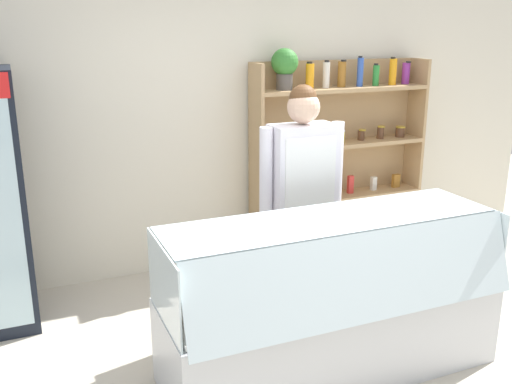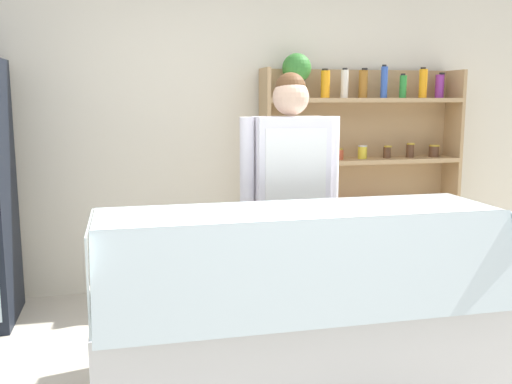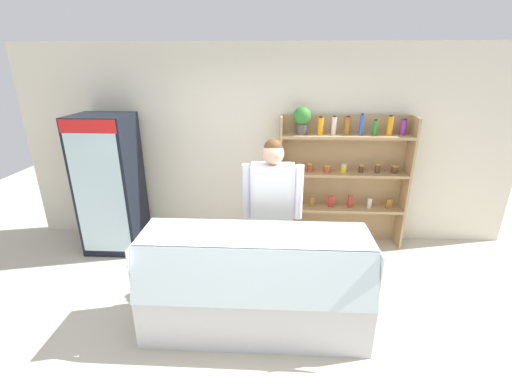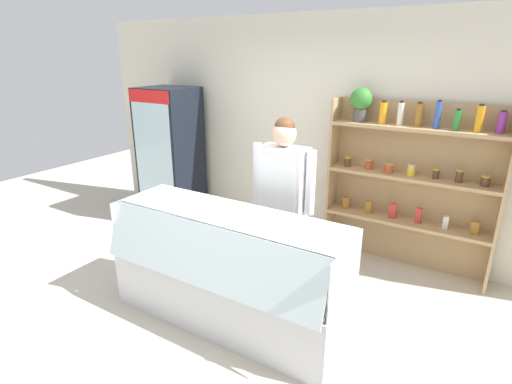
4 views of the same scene
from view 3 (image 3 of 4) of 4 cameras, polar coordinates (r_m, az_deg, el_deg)
ground_plane at (r=3.53m, az=0.69°, el=-22.95°), size 12.00×12.00×0.00m
back_wall at (r=4.80m, az=1.81°, el=7.57°), size 6.80×0.10×2.70m
drinks_fridge at (r=4.95m, az=-23.13°, el=1.11°), size 0.72×0.65×1.84m
shelving_unit at (r=4.78m, az=13.68°, el=3.31°), size 1.72×0.29×1.92m
deli_display_case at (r=3.43m, az=-0.28°, el=-17.57°), size 2.09×0.76×1.01m
shop_clerk at (r=3.67m, az=2.73°, el=-1.85°), size 0.65×0.25×1.73m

